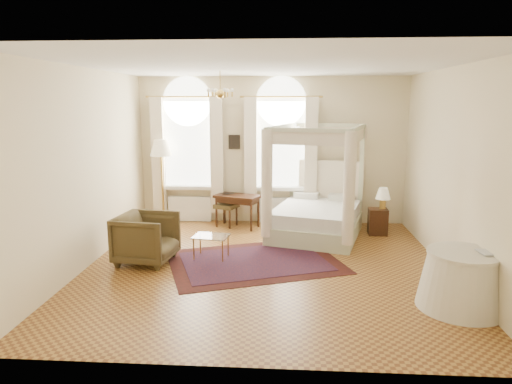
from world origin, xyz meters
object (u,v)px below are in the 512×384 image
nightstand (378,221)px  floor_lamp (161,152)px  coffee_table (211,238)px  side_table (462,280)px  writing_desk (237,200)px  armchair (147,238)px  stool (227,207)px  canopy_bed (316,212)px

nightstand → floor_lamp: (-4.73, 0.60, 1.36)m
coffee_table → side_table: size_ratio=0.58×
writing_desk → armchair: 2.72m
floor_lamp → coffee_table: bearing=-57.5°
writing_desk → coffee_table: 2.13m
stool → side_table: 5.37m
armchair → side_table: size_ratio=0.82×
armchair → side_table: (4.76, -1.48, -0.04)m
stool → canopy_bed: bearing=-18.9°
canopy_bed → floor_lamp: size_ratio=1.29×
writing_desk → floor_lamp: size_ratio=0.56×
canopy_bed → floor_lamp: (-3.43, 0.84, 1.12)m
nightstand → writing_desk: size_ratio=0.51×
stool → nightstand: bearing=-7.6°
stool → coffee_table: bearing=-89.9°
nightstand → canopy_bed: bearing=-169.9°
stool → armchair: (-1.07, -2.43, 0.00)m
nightstand → side_table: bearing=-82.8°
stool → coffee_table: size_ratio=0.86×
writing_desk → side_table: 5.16m
armchair → side_table: 4.99m
canopy_bed → floor_lamp: bearing=166.3°
writing_desk → coffee_table: size_ratio=1.62×
nightstand → coffee_table: bearing=-152.0°
writing_desk → stool: (-0.25, 0.06, -0.19)m
nightstand → coffee_table: size_ratio=0.82×
nightstand → side_table: 3.50m
armchair → floor_lamp: floor_lamp is taller
canopy_bed → armchair: 3.50m
coffee_table → floor_lamp: (-1.49, 2.33, 1.26)m
coffee_table → writing_desk: bearing=83.3°
floor_lamp → stool: bearing=-6.5°
side_table → coffee_table: bearing=154.7°
coffee_table → floor_lamp: bearing=122.5°
floor_lamp → side_table: 6.70m
coffee_table → nightstand: bearing=28.0°
writing_desk → side_table: size_ratio=0.94×
coffee_table → floor_lamp: 3.04m
stool → coffee_table: stool is taller
writing_desk → stool: writing_desk is taller
floor_lamp → writing_desk: bearing=-7.7°
nightstand → coffee_table: nightstand is taller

